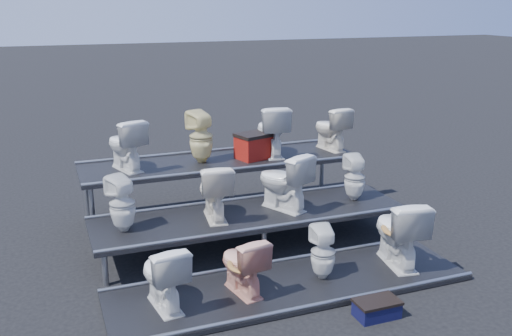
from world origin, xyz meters
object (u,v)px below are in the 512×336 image
object	(u,v)px
toilet_0	(163,275)
toilet_6	(283,181)
toilet_10	(271,130)
toilet_11	(331,128)
toilet_8	(125,144)
step_stool	(377,310)
toilet_4	(122,204)
toilet_9	(201,137)
toilet_5	(214,191)
toilet_3	(398,231)
toilet_1	(242,264)
red_crate	(253,148)
toilet_2	(323,252)
toilet_7	(355,177)

from	to	relation	value
toilet_0	toilet_6	xyz separation A→B (m)	(1.93, 1.30, 0.43)
toilet_10	toilet_11	xyz separation A→B (m)	(1.04, 0.00, -0.05)
toilet_0	toilet_8	bearing A→B (deg)	-98.53
toilet_8	step_stool	xyz separation A→B (m)	(2.01, -3.50, -1.15)
toilet_4	toilet_11	bearing A→B (deg)	175.55
toilet_9	toilet_10	size ratio (longest dim) A/B	0.98
toilet_5	step_stool	bearing A→B (deg)	123.66
toilet_11	toilet_5	bearing A→B (deg)	20.86
toilet_3	toilet_9	distance (m)	3.22
toilet_3	toilet_10	distance (m)	2.78
toilet_1	toilet_9	distance (m)	2.75
toilet_9	toilet_11	xyz separation A→B (m)	(2.17, 0.00, -0.04)
toilet_5	red_crate	world-z (taller)	toilet_5
toilet_6	toilet_8	bearing A→B (deg)	-59.37
toilet_2	toilet_9	distance (m)	2.83
toilet_3	red_crate	size ratio (longest dim) A/B	1.80
step_stool	toilet_10	bearing A→B (deg)	86.09
toilet_0	toilet_11	distance (m)	4.30
toilet_1	toilet_11	world-z (taller)	toilet_11
toilet_9	step_stool	world-z (taller)	toilet_9
toilet_1	toilet_5	xyz separation A→B (m)	(0.08, 1.30, 0.43)
toilet_0	toilet_5	world-z (taller)	toilet_5
toilet_9	toilet_11	bearing A→B (deg)	161.06
toilet_2	toilet_9	xyz separation A→B (m)	(-0.72, 2.60, 0.87)
toilet_2	toilet_10	distance (m)	2.78
toilet_4	toilet_5	bearing A→B (deg)	155.41
step_stool	toilet_8	bearing A→B (deg)	119.79
toilet_1	toilet_11	distance (m)	3.66
red_crate	toilet_2	bearing A→B (deg)	-108.29
toilet_8	red_crate	distance (m)	1.93
step_stool	toilet_3	bearing A→B (deg)	46.61
red_crate	step_stool	bearing A→B (deg)	-104.86
toilet_2	toilet_4	bearing A→B (deg)	-25.74
toilet_4	toilet_6	size ratio (longest dim) A/B	0.88
toilet_4	step_stool	bearing A→B (deg)	111.28
toilet_3	toilet_8	world-z (taller)	toilet_8
toilet_9	red_crate	size ratio (longest dim) A/B	1.63
toilet_1	toilet_11	xyz separation A→B (m)	(2.45, 2.60, 0.81)
toilet_0	step_stool	bearing A→B (deg)	148.84
toilet_1	toilet_3	size ratio (longest dim) A/B	0.79
toilet_6	toilet_7	xyz separation A→B (m)	(1.10, 0.00, -0.07)
toilet_1	toilet_11	size ratio (longest dim) A/B	0.96
toilet_2	toilet_7	distance (m)	1.79
toilet_6	toilet_10	size ratio (longest dim) A/B	1.00
toilet_4	toilet_10	size ratio (longest dim) A/B	0.88
toilet_8	toilet_2	bearing A→B (deg)	107.79
toilet_9	step_stool	bearing A→B (deg)	85.40
toilet_7	toilet_11	size ratio (longest dim) A/B	0.93
toilet_4	toilet_5	size ratio (longest dim) A/B	0.94
toilet_0	toilet_3	size ratio (longest dim) A/B	0.85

